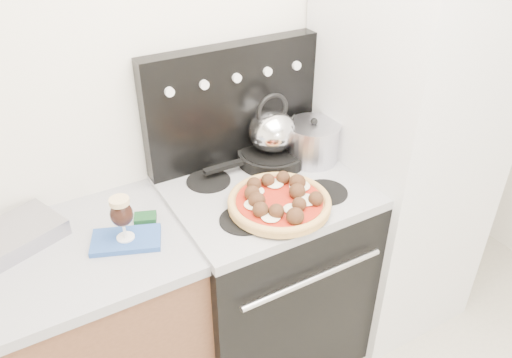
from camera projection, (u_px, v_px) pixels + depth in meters
room_shell at (435, 262)px, 1.13m from camera, size 3.52×3.01×2.52m
stove_body at (264, 276)px, 2.25m from camera, size 0.76×0.65×0.88m
cooktop at (266, 191)px, 2.00m from camera, size 0.76×0.65×0.04m
backguard at (232, 104)px, 2.05m from camera, size 0.76×0.08×0.50m
fridge at (402, 141)px, 2.24m from camera, size 0.64×0.68×1.90m
foil_sheet at (16, 235)px, 1.72m from camera, size 0.35×0.31×0.06m
oven_mitt at (126, 240)px, 1.72m from camera, size 0.27×0.21×0.02m
beer_glass at (122, 218)px, 1.67m from camera, size 0.09×0.09×0.17m
pizza_pan at (279, 207)px, 1.86m from camera, size 0.43×0.43×0.01m
pizza at (279, 200)px, 1.84m from camera, size 0.39×0.39×0.05m
skillet at (272, 156)px, 2.14m from camera, size 0.29×0.29×0.05m
tea_kettle at (272, 128)px, 2.07m from camera, size 0.24×0.24×0.22m
stock_pot at (313, 143)px, 2.12m from camera, size 0.25×0.25×0.16m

